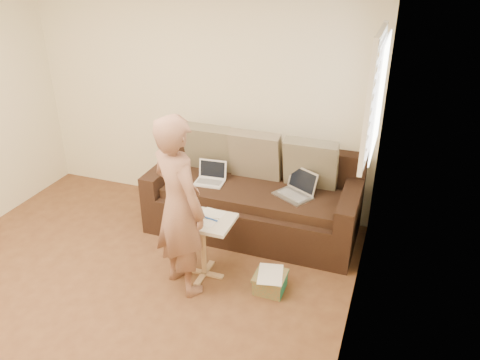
{
  "coord_description": "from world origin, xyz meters",
  "views": [
    {
      "loc": [
        2.19,
        -2.45,
        2.84
      ],
      "look_at": [
        0.8,
        1.4,
        0.78
      ],
      "focal_mm": 35.61,
      "sensor_mm": 36.0,
      "label": 1
    }
  ],
  "objects_px": {
    "laptop_silver": "(293,196)",
    "person": "(179,206)",
    "drinking_glass": "(185,207)",
    "striped_box": "(270,282)",
    "sofa": "(253,195)",
    "side_table": "(203,247)",
    "laptop_white": "(209,183)"
  },
  "relations": [
    {
      "from": "laptop_silver",
      "to": "person",
      "type": "bearing_deg",
      "value": -94.85
    },
    {
      "from": "person",
      "to": "drinking_glass",
      "type": "relative_size",
      "value": 13.8
    },
    {
      "from": "laptop_silver",
      "to": "striped_box",
      "type": "relative_size",
      "value": 1.3
    },
    {
      "from": "laptop_silver",
      "to": "striped_box",
      "type": "bearing_deg",
      "value": -57.72
    },
    {
      "from": "sofa",
      "to": "laptop_silver",
      "type": "xyz_separation_m",
      "value": [
        0.44,
        -0.06,
        0.1
      ]
    },
    {
      "from": "sofa",
      "to": "side_table",
      "type": "relative_size",
      "value": 3.57
    },
    {
      "from": "laptop_silver",
      "to": "laptop_white",
      "type": "distance_m",
      "value": 0.91
    },
    {
      "from": "person",
      "to": "side_table",
      "type": "xyz_separation_m",
      "value": [
        0.12,
        0.2,
        -0.52
      ]
    },
    {
      "from": "laptop_white",
      "to": "drinking_glass",
      "type": "xyz_separation_m",
      "value": [
        0.1,
        -0.79,
        0.16
      ]
    },
    {
      "from": "laptop_white",
      "to": "drinking_glass",
      "type": "distance_m",
      "value": 0.81
    },
    {
      "from": "laptop_silver",
      "to": "side_table",
      "type": "relative_size",
      "value": 0.59
    },
    {
      "from": "side_table",
      "to": "drinking_glass",
      "type": "relative_size",
      "value": 5.13
    },
    {
      "from": "laptop_white",
      "to": "drinking_glass",
      "type": "height_order",
      "value": "drinking_glass"
    },
    {
      "from": "sofa",
      "to": "drinking_glass",
      "type": "distance_m",
      "value": 0.97
    },
    {
      "from": "striped_box",
      "to": "laptop_silver",
      "type": "bearing_deg",
      "value": 92.05
    },
    {
      "from": "side_table",
      "to": "person",
      "type": "bearing_deg",
      "value": -120.16
    },
    {
      "from": "laptop_silver",
      "to": "drinking_glass",
      "type": "xyz_separation_m",
      "value": [
        -0.81,
        -0.81,
        0.16
      ]
    },
    {
      "from": "sofa",
      "to": "drinking_glass",
      "type": "bearing_deg",
      "value": -113.14
    },
    {
      "from": "person",
      "to": "drinking_glass",
      "type": "xyz_separation_m",
      "value": [
        -0.07,
        0.25,
        -0.15
      ]
    },
    {
      "from": "drinking_glass",
      "to": "person",
      "type": "bearing_deg",
      "value": -74.72
    },
    {
      "from": "sofa",
      "to": "drinking_glass",
      "type": "xyz_separation_m",
      "value": [
        -0.37,
        -0.86,
        0.25
      ]
    },
    {
      "from": "sofa",
      "to": "striped_box",
      "type": "bearing_deg",
      "value": -62.92
    },
    {
      "from": "laptop_white",
      "to": "laptop_silver",
      "type": "bearing_deg",
      "value": -3.51
    },
    {
      "from": "laptop_white",
      "to": "person",
      "type": "relative_size",
      "value": 0.19
    },
    {
      "from": "sofa",
      "to": "person",
      "type": "relative_size",
      "value": 1.33
    },
    {
      "from": "sofa",
      "to": "person",
      "type": "bearing_deg",
      "value": -105.19
    },
    {
      "from": "striped_box",
      "to": "laptop_white",
      "type": "bearing_deg",
      "value": 138.21
    },
    {
      "from": "sofa",
      "to": "person",
      "type": "xyz_separation_m",
      "value": [
        -0.3,
        -1.11,
        0.4
      ]
    },
    {
      "from": "laptop_silver",
      "to": "laptop_white",
      "type": "relative_size",
      "value": 1.19
    },
    {
      "from": "striped_box",
      "to": "side_table",
      "type": "bearing_deg",
      "value": 179.18
    },
    {
      "from": "sofa",
      "to": "striped_box",
      "type": "height_order",
      "value": "sofa"
    },
    {
      "from": "sofa",
      "to": "laptop_silver",
      "type": "relative_size",
      "value": 6.03
    }
  ]
}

